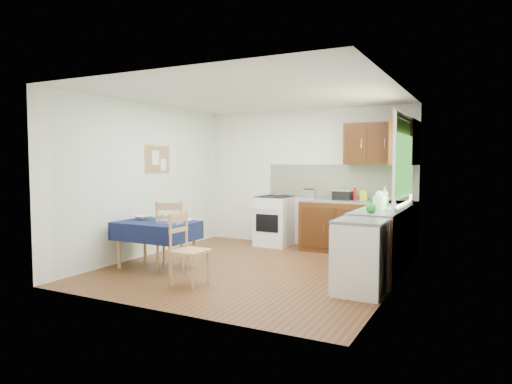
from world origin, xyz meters
The scene contains 33 objects.
floor centered at (0.00, 0.00, 0.00)m, with size 4.20×4.20×0.00m, color #4B2C14.
ceiling centered at (0.00, 0.00, 2.50)m, with size 4.00×4.20×0.02m, color silver.
wall_back centered at (0.00, 2.10, 1.25)m, with size 4.00×0.02×2.50m, color white.
wall_front centered at (0.00, -2.10, 1.25)m, with size 4.00×0.02×2.50m, color white.
wall_left centered at (-2.00, 0.00, 1.25)m, with size 0.02×4.20×2.50m, color silver.
wall_right centered at (2.00, 0.00, 1.25)m, with size 0.02×4.20×2.50m, color white.
base_cabinets centered at (1.36, 1.26, 0.43)m, with size 1.90×2.30×0.86m.
worktop_back centered at (1.05, 1.80, 0.88)m, with size 1.90×0.60×0.04m, color slate.
worktop_right centered at (1.70, 0.65, 0.88)m, with size 0.60×1.70×0.04m, color slate.
worktop_corner centered at (1.70, 1.80, 0.88)m, with size 0.60×0.60×0.04m, color slate.
splashback centered at (0.65, 2.08, 1.20)m, with size 2.70×0.02×0.60m, color white.
upper_cabinets centered at (1.52, 1.80, 1.85)m, with size 1.20×0.85×0.70m.
stove centered at (-0.50, 1.80, 0.46)m, with size 0.60×0.61×0.92m.
window centered at (1.97, 0.70, 1.65)m, with size 0.04×1.48×1.26m.
fridge centered at (1.70, -0.55, 0.44)m, with size 0.58×0.60×0.89m.
corkboard centered at (-1.97, 0.30, 1.60)m, with size 0.04×0.62×0.47m.
dining_table centered at (-1.29, -0.59, 0.58)m, with size 1.13×0.77×0.68m.
chair_far centered at (-1.10, -0.48, 0.52)m, with size 0.58×0.58×0.99m.
chair_near centered at (-0.35, -1.14, 0.48)m, with size 0.41×0.41×0.91m.
toaster centered at (0.22, 1.69, 0.98)m, with size 0.23×0.14×0.18m.
sandwich_press centered at (0.80, 1.79, 0.99)m, with size 0.31×0.27×0.18m.
sauce_bottle centered at (1.02, 1.73, 1.01)m, with size 0.05×0.05×0.22m, color red.
yellow_packet centered at (1.14, 1.88, 0.98)m, with size 0.12×0.08×0.16m, color yellow.
dish_rack centered at (1.73, 0.50, 0.92)m, with size 0.38×0.29×0.18m.
kettle centered at (1.72, 0.34, 1.02)m, with size 0.16×0.16×0.27m.
cup centered at (1.56, 1.68, 0.94)m, with size 0.11×0.11×0.09m, color silver.
soap_bottle_a centered at (1.61, 1.23, 1.04)m, with size 0.11×0.11×0.28m, color white.
soap_bottle_b centered at (1.60, 1.27, 0.99)m, with size 0.08×0.09×0.19m, color blue.
soap_bottle_c centered at (1.68, 0.07, 0.99)m, with size 0.14×0.14×0.18m, color #238027.
plate_bowl centered at (-1.61, -0.50, 0.71)m, with size 0.25×0.25×0.06m, color beige.
book centered at (-1.05, -0.34, 0.69)m, with size 0.18×0.24×0.02m, color white.
spice_jar centered at (-1.27, -0.47, 0.73)m, with size 0.04×0.04×0.09m, color green.
tea_towel centered at (-0.97, -0.68, 0.71)m, with size 0.30×0.23×0.05m, color navy.
Camera 1 is at (3.01, -5.81, 1.58)m, focal length 32.00 mm.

